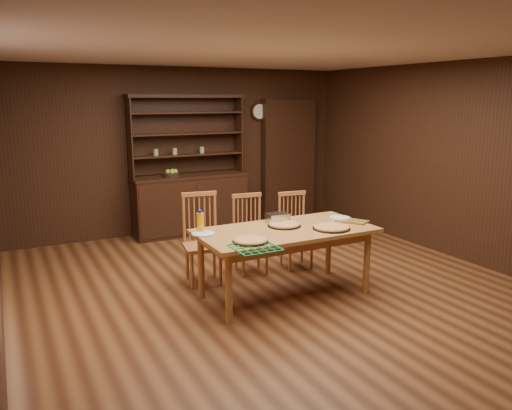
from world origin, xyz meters
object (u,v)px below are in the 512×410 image
chair_left (202,235)px  chair_right (294,228)px  juice_bottle (200,222)px  chair_center (249,231)px  dining_table (285,236)px  china_hutch (190,196)px

chair_left → chair_right: size_ratio=1.10×
juice_bottle → chair_center: bearing=34.4°
chair_left → dining_table: bearing=-42.7°
dining_table → chair_right: bearing=52.6°
juice_bottle → dining_table: bearing=-19.2°
chair_left → juice_bottle: 0.65m
chair_left → chair_center: (0.65, 0.06, -0.05)m
china_hutch → chair_left: 2.21m
china_hutch → dining_table: (0.01, -2.95, 0.07)m
chair_left → china_hutch: bearing=83.2°
china_hutch → juice_bottle: 2.79m
dining_table → juice_bottle: (-0.85, 0.30, 0.19)m
chair_center → juice_bottle: juice_bottle is taller
chair_left → chair_right: chair_left is taller
dining_table → chair_left: size_ratio=1.79×
chair_left → chair_right: 1.25m
china_hutch → juice_bottle: size_ratio=9.22×
chair_center → juice_bottle: bearing=-138.5°
china_hutch → chair_center: (0.02, -2.06, -0.08)m
chair_left → chair_center: size_ratio=1.09×
chair_center → juice_bottle: (-0.87, -0.59, 0.35)m
china_hutch → chair_center: china_hutch is taller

